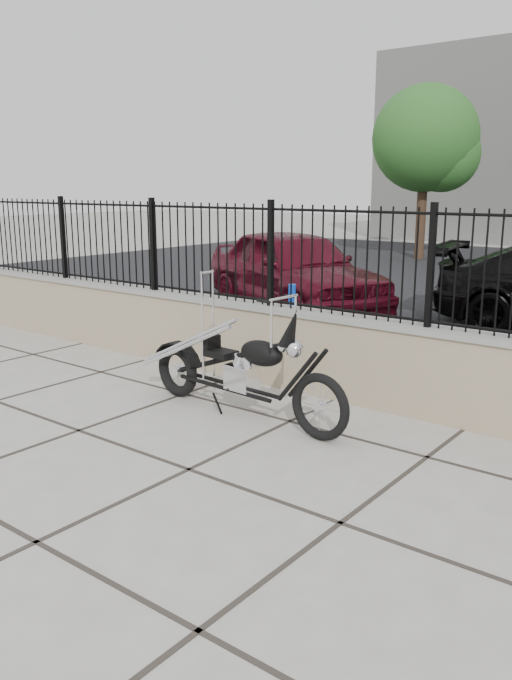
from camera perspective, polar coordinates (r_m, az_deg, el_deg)
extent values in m
plane|color=#99968E|center=(5.79, -5.80, -11.04)|extent=(90.00, 90.00, 0.00)
cube|color=gray|center=(7.53, 7.34, -1.47)|extent=(14.00, 0.36, 0.96)
cube|color=black|center=(7.34, 7.59, 6.72)|extent=(14.00, 0.08, 1.20)
imported|color=#4E0B19|center=(12.77, 3.30, 6.05)|extent=(4.99, 3.65, 1.58)
cylinder|color=blue|center=(9.96, 3.10, 2.15)|extent=(0.14, 0.14, 0.94)
cylinder|color=#382619|center=(22.67, 14.04, 10.79)|extent=(0.32, 0.32, 3.15)
sphere|color=#345921|center=(22.72, 14.39, 16.89)|extent=(3.36, 3.36, 3.36)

